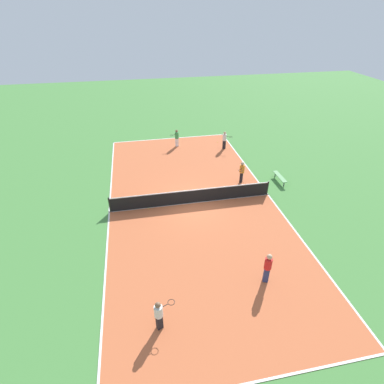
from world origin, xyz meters
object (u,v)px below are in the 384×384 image
player_near_white (225,139)px  tennis_ball_right_alley (149,208)px  player_coach_red (268,266)px  player_far_white (159,314)px  tennis_net (192,196)px  player_far_green (177,137)px  player_center_orange (242,171)px  tennis_ball_near_net (217,142)px  bench (280,177)px

player_near_white → tennis_ball_right_alley: player_near_white is taller
player_coach_red → player_far_white: player_coach_red is taller
player_coach_red → tennis_net: bearing=125.2°
player_far_green → player_center_orange: 8.50m
player_coach_red → player_center_orange: bearing=96.5°
player_center_orange → tennis_ball_near_net: size_ratio=25.08×
player_far_green → player_center_orange: size_ratio=0.96×
bench → player_far_white: 14.66m
player_center_orange → tennis_ball_near_net: player_center_orange is taller
player_far_green → player_near_white: 4.48m
player_near_white → tennis_net: bearing=-80.8°
player_near_white → player_far_green: bearing=-159.4°
player_center_orange → player_far_green: bearing=-121.3°
player_near_white → tennis_ball_right_alley: 11.36m
player_far_green → player_far_white: 18.82m
bench → tennis_ball_right_alley: size_ratio=26.81×
tennis_net → player_coach_red: (-2.24, 7.36, 0.45)m
tennis_net → player_far_green: size_ratio=6.73×
player_coach_red → tennis_ball_right_alley: bearing=144.0°
player_far_green → tennis_ball_right_alley: 10.37m
tennis_ball_right_alley → player_center_orange: bearing=-163.3°
player_coach_red → player_far_white: 5.55m
tennis_net → player_center_orange: (-4.19, -2.01, 0.43)m
player_near_white → player_center_orange: (0.48, 6.22, 0.03)m
tennis_net → player_near_white: bearing=-119.6°
tennis_ball_near_net → player_coach_red: bearing=82.6°
player_coach_red → tennis_ball_near_net: bearing=100.9°
tennis_net → tennis_ball_right_alley: (2.97, 0.13, -0.52)m
player_near_white → tennis_ball_right_alley: bearing=-93.6°
player_far_green → tennis_ball_right_alley: (3.38, 9.76, -0.90)m
bench → tennis_ball_near_net: size_ratio=26.81×
player_near_white → player_center_orange: size_ratio=0.98×
player_coach_red → tennis_ball_right_alley: player_coach_red is taller
player_far_green → player_far_white: size_ratio=1.02×
bench → player_far_green: 10.49m
player_far_green → tennis_ball_right_alley: bearing=41.7°
player_coach_red → tennis_ball_near_net: 17.30m
player_far_white → player_coach_red: bearing=-6.3°
player_near_white → player_center_orange: 6.24m
player_coach_red → tennis_ball_right_alley: size_ratio=25.81×
tennis_net → player_far_white: player_far_white is taller
player_far_green → player_near_white: bearing=132.6°
tennis_ball_right_alley → player_far_green: bearing=-109.1°
player_near_white → tennis_ball_near_net: bearing=136.7°
player_coach_red → tennis_ball_right_alley: 8.96m
player_coach_red → player_far_green: bearing=114.4°
tennis_ball_near_net → tennis_ball_right_alley: same height
player_far_green → player_far_white: (3.52, 18.49, -0.02)m
player_near_white → player_coach_red: (2.43, 15.60, 0.05)m
tennis_net → player_far_green: player_far_green is taller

